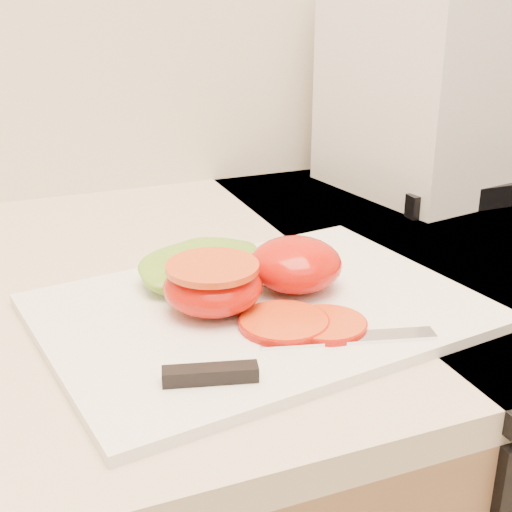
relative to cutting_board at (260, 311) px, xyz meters
name	(u,v)px	position (x,y,z in m)	size (l,w,h in m)	color
cutting_board	(260,311)	(0.00, 0.00, 0.00)	(0.38, 0.28, 0.01)	white
tomato_half_dome	(295,264)	(0.05, 0.02, 0.03)	(0.09, 0.09, 0.05)	red
tomato_half_cut	(213,285)	(-0.04, 0.01, 0.03)	(0.09, 0.09, 0.04)	red
tomato_slice_0	(284,322)	(0.00, -0.04, 0.01)	(0.08, 0.08, 0.01)	#CB5023
tomato_slice_1	(327,324)	(0.04, -0.06, 0.01)	(0.07, 0.07, 0.01)	#CB5023
lettuce_leaf_0	(205,266)	(-0.03, 0.08, 0.02)	(0.14, 0.09, 0.03)	#83BD32
knife	(268,359)	(-0.03, -0.10, 0.01)	(0.24, 0.06, 0.01)	silver
appliance	(426,82)	(0.37, 0.30, 0.15)	(0.20, 0.25, 0.30)	silver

